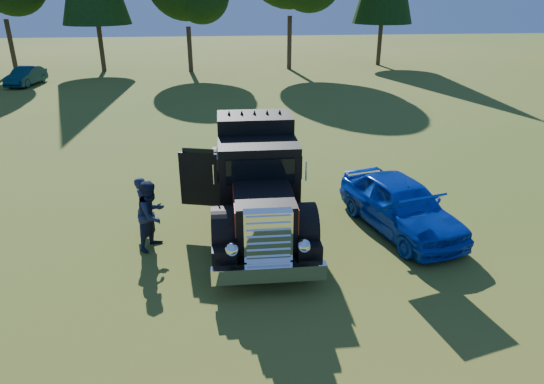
{
  "coord_description": "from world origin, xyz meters",
  "views": [
    {
      "loc": [
        -1.53,
        -10.52,
        6.23
      ],
      "look_at": [
        -0.36,
        0.95,
        1.35
      ],
      "focal_mm": 32.0,
      "sensor_mm": 36.0,
      "label": 1
    }
  ],
  "objects_px": {
    "spectator_far": "(152,215)",
    "distant_teal_car": "(26,76)",
    "hotrod_coupe": "(401,204)",
    "spectator_near": "(144,206)",
    "diamond_t_truck": "(257,184)"
  },
  "relations": [
    {
      "from": "spectator_far",
      "to": "distant_teal_car",
      "type": "xyz_separation_m",
      "value": [
        -11.51,
        23.87,
        -0.3
      ]
    },
    {
      "from": "spectator_near",
      "to": "distant_teal_car",
      "type": "bearing_deg",
      "value": 11.93
    },
    {
      "from": "spectator_near",
      "to": "spectator_far",
      "type": "xyz_separation_m",
      "value": [
        0.32,
        -0.79,
        0.1
      ]
    },
    {
      "from": "spectator_far",
      "to": "distant_teal_car",
      "type": "relative_size",
      "value": 0.49
    },
    {
      "from": "diamond_t_truck",
      "to": "spectator_near",
      "type": "distance_m",
      "value": 3.11
    },
    {
      "from": "spectator_near",
      "to": "diamond_t_truck",
      "type": "bearing_deg",
      "value": -102.19
    },
    {
      "from": "spectator_far",
      "to": "distant_teal_car",
      "type": "distance_m",
      "value": 26.51
    },
    {
      "from": "spectator_near",
      "to": "spectator_far",
      "type": "height_order",
      "value": "spectator_far"
    },
    {
      "from": "spectator_far",
      "to": "spectator_near",
      "type": "bearing_deg",
      "value": 53.19
    },
    {
      "from": "diamond_t_truck",
      "to": "spectator_far",
      "type": "bearing_deg",
      "value": -162.29
    },
    {
      "from": "hotrod_coupe",
      "to": "spectator_near",
      "type": "bearing_deg",
      "value": 176.18
    },
    {
      "from": "distant_teal_car",
      "to": "hotrod_coupe",
      "type": "bearing_deg",
      "value": -43.9
    },
    {
      "from": "diamond_t_truck",
      "to": "spectator_near",
      "type": "relative_size",
      "value": 4.39
    },
    {
      "from": "hotrod_coupe",
      "to": "spectator_near",
      "type": "height_order",
      "value": "hotrod_coupe"
    },
    {
      "from": "spectator_far",
      "to": "distant_teal_car",
      "type": "height_order",
      "value": "spectator_far"
    }
  ]
}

